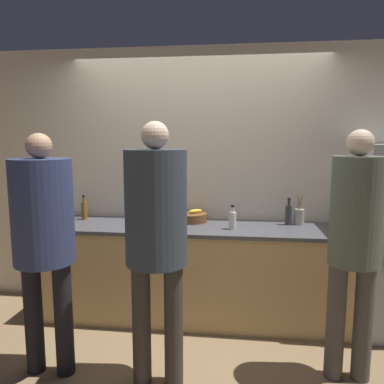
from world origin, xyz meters
name	(u,v)px	position (x,y,z in m)	size (l,w,h in m)	color
ground_plane	(190,337)	(0.00, 0.00, 0.00)	(14.00, 14.00, 0.00)	#8C704C
wall_back	(199,180)	(0.00, 0.72, 1.30)	(5.20, 0.06, 2.60)	beige
counter	(195,271)	(0.00, 0.39, 0.45)	(2.78, 0.70, 0.90)	tan
person_left	(44,228)	(-0.95, -0.61, 1.08)	(0.42, 0.42, 1.75)	black
person_center	(156,226)	(-0.14, -0.64, 1.13)	(0.41, 0.41, 1.82)	#38332D
person_right	(355,235)	(1.19, -0.42, 1.05)	(0.34, 0.34, 1.77)	#4C4742
fruit_bowl	(192,217)	(-0.05, 0.55, 0.95)	(0.30, 0.30, 0.12)	brown
utensil_crock	(299,216)	(0.98, 0.56, 0.98)	(0.09, 0.09, 0.29)	#ADA393
bottle_amber	(84,210)	(-1.14, 0.52, 1.00)	(0.06, 0.06, 0.25)	brown
bottle_clear	(233,220)	(0.35, 0.28, 0.99)	(0.07, 0.07, 0.22)	silver
bottle_dark	(289,214)	(0.87, 0.53, 1.00)	(0.06, 0.06, 0.26)	#333338
cup_red	(164,223)	(-0.27, 0.24, 0.95)	(0.08, 0.08, 0.09)	#A33D33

